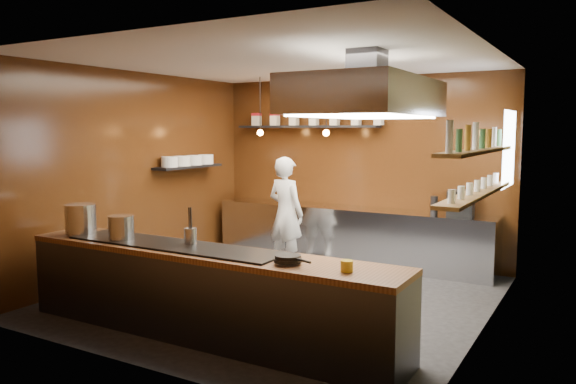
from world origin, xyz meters
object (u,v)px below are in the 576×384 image
Objects in this scene: espresso_machine at (461,203)px; chef at (286,213)px; stockpot_small at (121,227)px; extractor_hood at (367,96)px; stockpot_large at (81,219)px.

chef is at bearing -163.60° from espresso_machine.
espresso_machine reaches higher than stockpot_small.
extractor_hood is 3.07m from chef.
espresso_machine is 0.21× the size of chef.
extractor_hood reaches higher than chef.
chef is at bearing 82.43° from stockpot_small.
stockpot_large is at bearing -157.51° from extractor_hood.
stockpot_large is (-3.05, -1.26, -1.39)m from extractor_hood.
chef reaches higher than espresso_machine.
extractor_hood is 3.58m from stockpot_large.
stockpot_small is at bearing 93.72° from chef.
stockpot_large is 0.20× the size of chef.
espresso_machine is (3.48, 3.91, -0.03)m from stockpot_large.
stockpot_large is 5.24m from espresso_machine.
stockpot_small is 0.78× the size of espresso_machine.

